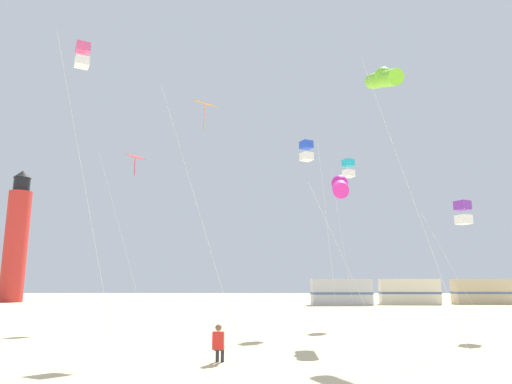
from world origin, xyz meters
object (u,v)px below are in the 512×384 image
Objects in this scene: kite_box_blue at (306,151)px; rv_van_silver at (341,292)px; kite_box_cyan at (348,169)px; lighthouse_distant at (16,239)px; kite_diamond_orange at (204,112)px; kite_tube_lime at (384,78)px; kite_box_rainbow at (82,56)px; kite_box_violet at (463,213)px; kite_diamond_scarlet at (134,163)px; rv_van_cream at (409,292)px; kite_tube_magenta at (340,186)px; kite_flyer_standing at (219,343)px; rv_van_tan at (482,292)px.

kite_box_blue is 1.58× the size of rv_van_silver.
lighthouse_distant is (-37.02, 29.40, -1.73)m from kite_box_cyan.
kite_diamond_orange is at bearing -129.12° from kite_box_cyan.
kite_tube_lime is at bearing -1.85° from kite_diamond_orange.
lighthouse_distant reaches higher than kite_box_rainbow.
kite_box_blue is at bearing 156.78° from kite_box_violet.
kite_diamond_scarlet is (-17.67, 4.84, 3.85)m from kite_box_violet.
kite_box_blue is 1.57× the size of rv_van_cream.
kite_tube_magenta is at bearing 14.46° from kite_diamond_orange.
kite_tube_magenta is (-1.75, 1.81, -4.35)m from kite_tube_lime.
kite_tube_lime is 0.88× the size of kite_box_rainbow.
kite_box_cyan is at bearing -100.58° from rv_van_silver.
rv_van_silver is at bearing 81.10° from kite_tube_magenta.
kite_tube_magenta is (-6.26, -1.92, 0.96)m from kite_box_violet.
kite_diamond_scarlet is 36.55m from rv_van_cream.
kite_box_rainbow is (-7.02, 4.96, 12.13)m from kite_flyer_standing.
lighthouse_distant is at bearing 127.43° from kite_diamond_scarlet.
rv_van_tan is (56.43, -3.87, -6.45)m from lighthouse_distant.
lighthouse_distant is at bearing 133.01° from kite_tube_lime.
kite_box_violet is 8.56m from kite_box_cyan.
kite_box_rainbow is at bearing 173.29° from kite_diamond_orange.
kite_box_rainbow is at bearing -175.78° from kite_tube_magenta.
kite_tube_lime is 5.03m from kite_tube_magenta.
kite_diamond_orange is at bearing -126.45° from rv_van_tan.
lighthouse_distant reaches higher than kite_diamond_orange.
kite_diamond_scarlet is at bearing 170.60° from kite_box_blue.
kite_diamond_scarlet reaches higher than rv_van_cream.
kite_diamond_scarlet is 1.56× the size of rv_van_silver.
kite_flyer_standing is 0.16× the size of kite_tube_magenta.
kite_diamond_scarlet is 13.57m from kite_tube_magenta.
kite_diamond_orange reaches higher than rv_van_tan.
kite_flyer_standing is 14.74m from kite_box_blue.
kite_tube_lime reaches higher than rv_van_tan.
kite_tube_magenta is at bearing 134.07° from kite_tube_lime.
kite_box_rainbow is at bearing -151.40° from kite_box_blue.
kite_box_cyan is (-4.31, 6.34, 3.81)m from kite_box_violet.
kite_diamond_orange is (-1.22, 4.28, 9.09)m from kite_flyer_standing.
kite_flyer_standing is at bearing -144.98° from kite_box_violet.
kite_tube_lime is 1.13× the size of kite_box_blue.
rv_van_silver is (10.90, 32.54, -8.31)m from kite_diamond_orange.
kite_diamond_orange is at bearing -53.50° from lighthouse_distant.
kite_box_cyan is 4.38m from kite_box_blue.
kite_tube_lime is 7.49m from kite_box_blue.
rv_van_silver is (9.68, 36.82, 0.78)m from kite_flyer_standing.
kite_diamond_scarlet is 0.99× the size of kite_box_blue.
kite_flyer_standing is 0.10× the size of kite_tube_lime.
kite_box_rainbow is at bearing -146.47° from kite_box_cyan.
kite_box_cyan is 47.30m from lighthouse_distant.
rv_van_cream is at bearing 47.19° from kite_diamond_scarlet.
rv_van_cream is (6.54, 30.97, -4.36)m from kite_box_violet.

